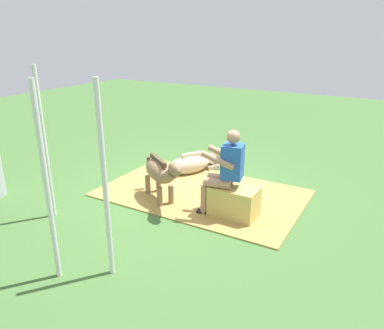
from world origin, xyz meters
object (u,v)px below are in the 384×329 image
at_px(pony_standing, 160,172).
at_px(tent_pole_right, 45,145).
at_px(tent_pole_left, 105,184).
at_px(tent_pole_mid, 47,186).
at_px(person_seated, 225,169).
at_px(hay_bale, 234,202).
at_px(pony_lying, 193,164).

distance_m(pony_standing, tent_pole_right, 1.81).
distance_m(tent_pole_left, tent_pole_mid, 0.61).
height_order(person_seated, tent_pole_right, tent_pole_right).
height_order(hay_bale, pony_standing, pony_standing).
xyz_separation_m(pony_lying, tent_pole_left, (-0.80, 3.33, 0.95)).
bearing_deg(person_seated, pony_lying, -45.47).
bearing_deg(hay_bale, tent_pole_left, 71.75).
bearing_deg(person_seated, tent_pole_mid, 67.04).
distance_m(hay_bale, pony_standing, 1.30).
xyz_separation_m(pony_standing, pony_lying, (0.20, -1.43, -0.33)).
bearing_deg(tent_pole_right, pony_standing, -132.46).
bearing_deg(tent_pole_mid, tent_pole_left, -144.11).
relative_size(hay_bale, pony_lying, 0.56).
xyz_separation_m(tent_pole_right, tent_pole_mid, (-1.25, 1.01, 0.00)).
bearing_deg(hay_bale, pony_lying, -41.65).
bearing_deg(pony_standing, tent_pole_left, 107.52).
bearing_deg(tent_pole_mid, person_seated, -112.96).
bearing_deg(pony_standing, person_seated, -174.99).
bearing_deg(pony_lying, pony_standing, 98.14).
bearing_deg(pony_standing, tent_pole_mid, 92.65).
xyz_separation_m(person_seated, tent_pole_left, (0.50, 2.00, 0.38)).
relative_size(tent_pole_left, tent_pole_right, 1.00).
bearing_deg(pony_lying, hay_bale, 138.35).
bearing_deg(tent_pole_mid, hay_bale, -116.03).
relative_size(pony_standing, tent_pole_left, 0.52).
bearing_deg(hay_bale, tent_pole_mid, 63.97).
xyz_separation_m(hay_bale, tent_pole_left, (0.67, 2.02, 0.90)).
relative_size(person_seated, tent_pole_right, 0.60).
distance_m(person_seated, tent_pole_right, 2.65).
relative_size(pony_standing, tent_pole_right, 0.52).
height_order(pony_lying, tent_pole_left, tent_pole_left).
bearing_deg(pony_lying, person_seated, 134.53).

